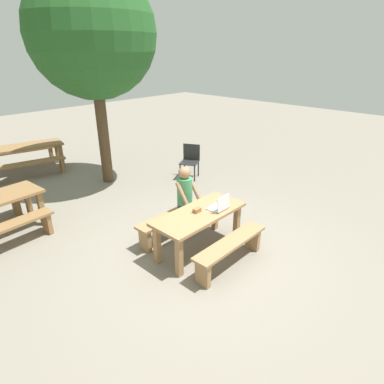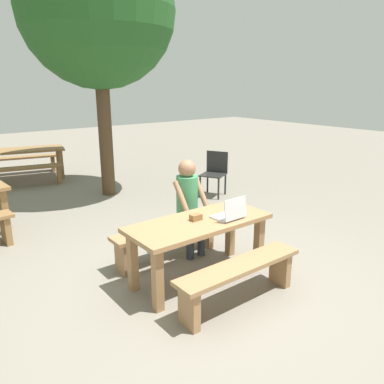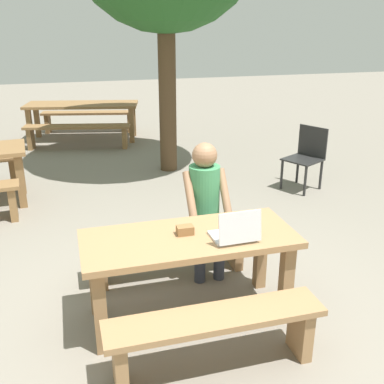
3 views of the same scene
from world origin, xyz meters
name	(u,v)px [view 2 (image 2 of 3)]	position (x,y,z in m)	size (l,w,h in m)	color
ground_plane	(199,278)	(0.00, 0.00, 0.00)	(30.00, 30.00, 0.00)	gray
picnic_table_front	(199,231)	(0.00, 0.00, 0.58)	(1.61, 0.69, 0.70)	#9E754C
bench_near	(240,275)	(0.00, -0.64, 0.32)	(1.46, 0.30, 0.44)	#9E754C
bench_far	(167,235)	(0.00, 0.64, 0.32)	(1.46, 0.30, 0.44)	#9E754C
laptop	(230,213)	(0.31, -0.16, 0.76)	(0.33, 0.28, 0.25)	silver
small_pouch	(196,217)	(-0.02, 0.03, 0.74)	(0.13, 0.08, 0.07)	olive
person_seated	(189,201)	(0.31, 0.60, 0.72)	(0.38, 0.39, 1.24)	#333847
plastic_chair	(215,172)	(2.33, 2.42, 0.46)	(0.59, 0.59, 0.85)	#262626
picnic_table_rear	(14,154)	(-0.47, 6.04, 0.60)	(2.21, 1.17, 0.71)	olive
bench_rear_south	(17,172)	(-0.61, 5.41, 0.33)	(1.91, 0.70, 0.42)	olive
bench_rear_north	(15,161)	(-0.33, 6.67, 0.33)	(1.91, 0.70, 0.42)	olive
tree_left	(97,10)	(0.70, 3.75, 3.38)	(2.77, 2.77, 4.78)	#4C3823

